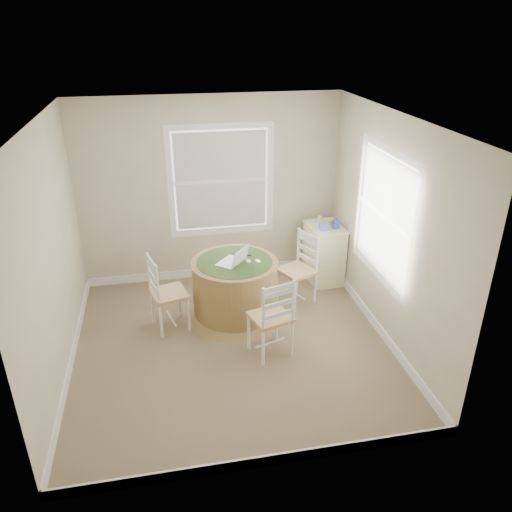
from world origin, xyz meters
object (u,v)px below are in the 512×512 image
object	(u,v)px
round_table	(235,286)
laptop	(233,261)
chair_near	(270,317)
chair_right	(297,270)
chair_left	(169,293)
corner_chest	(324,253)

from	to	relation	value
round_table	laptop	bearing A→B (deg)	-139.52
round_table	chair_near	distance (m)	0.90
round_table	laptop	xyz separation A→B (m)	(-0.02, -0.04, 0.38)
round_table	laptop	size ratio (longest dim) A/B	2.81
chair_right	laptop	world-z (taller)	laptop
chair_left	corner_chest	world-z (taller)	chair_left
round_table	chair_left	world-z (taller)	chair_left
chair_left	chair_right	distance (m)	1.69
chair_near	round_table	bearing A→B (deg)	-89.36
chair_near	chair_right	bearing A→B (deg)	-136.03
chair_near	laptop	distance (m)	0.93
round_table	chair_right	world-z (taller)	chair_right
chair_near	laptop	size ratio (longest dim) A/B	2.13
chair_left	chair_right	xyz separation A→B (m)	(1.67, 0.28, 0.00)
chair_left	laptop	xyz separation A→B (m)	(0.79, 0.07, 0.33)
chair_near	chair_right	world-z (taller)	same
chair_left	chair_near	distance (m)	1.32
laptop	chair_near	bearing A→B (deg)	59.96
round_table	corner_chest	distance (m)	1.57
chair_left	corner_chest	size ratio (longest dim) A/B	1.13
chair_left	chair_near	size ratio (longest dim) A/B	1.00
chair_right	laptop	size ratio (longest dim) A/B	2.13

